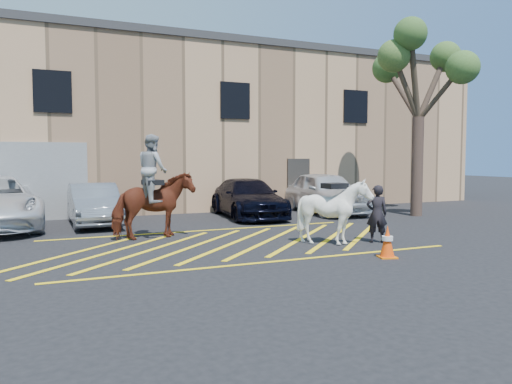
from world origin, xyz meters
name	(u,v)px	position (x,y,z in m)	size (l,w,h in m)	color
ground	(228,242)	(0.00, 0.00, 0.00)	(90.00, 90.00, 0.00)	black
car_silver_sedan	(94,204)	(-2.89, 5.00, 0.70)	(1.48, 4.23, 1.39)	gray
car_blue_suv	(248,198)	(2.70, 4.93, 0.72)	(2.01, 4.95, 1.44)	black
car_white_suv	(325,192)	(6.11, 4.90, 0.84)	(1.99, 4.95, 1.69)	silver
handler	(377,214)	(3.56, -1.72, 0.77)	(0.56, 0.37, 1.53)	black
warehouse	(138,128)	(-0.01, 11.99, 3.65)	(32.42, 10.20, 7.30)	tan
hatching_zone	(232,243)	(0.00, -0.30, 0.01)	(12.60, 5.12, 0.01)	yellow
mounted_bay	(153,197)	(-1.71, 1.32, 1.17)	(2.32, 1.34, 2.89)	#622A17
saddled_white	(334,211)	(2.37, -1.51, 0.86)	(1.48, 1.64, 1.71)	white
traffic_cone	(387,242)	(2.53, -3.44, 0.37)	(0.47, 0.47, 0.73)	orange
tree	(419,67)	(8.78, 2.60, 5.69)	(3.99, 4.37, 7.31)	#4D382E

